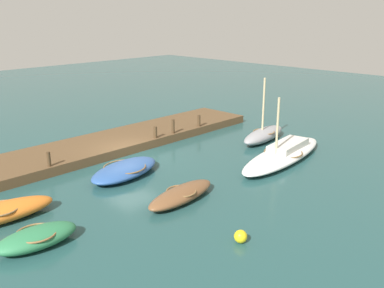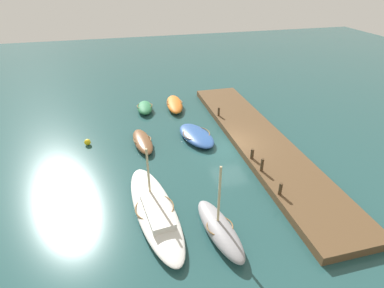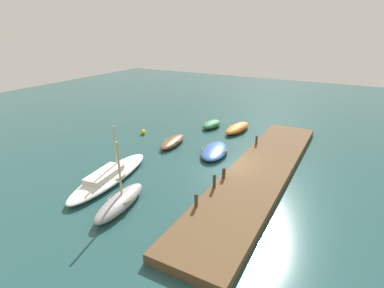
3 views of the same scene
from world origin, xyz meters
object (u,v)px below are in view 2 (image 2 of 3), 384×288
object	(u,v)px
marker_buoy	(88,142)
rowboat_brown	(143,141)
mooring_post_mid_east	(252,154)
mooring_post_east	(219,112)
dinghy_green	(145,107)
motorboat_blue	(196,135)
sailboat_white	(155,210)
mooring_post_west	(280,189)
mooring_post_mid_west	(262,165)
rowboat_grey	(220,229)
rowboat_orange	(175,104)

from	to	relation	value
marker_buoy	rowboat_brown	bearing A→B (deg)	-104.03
mooring_post_mid_east	mooring_post_east	distance (m)	6.92
dinghy_green	motorboat_blue	distance (m)	7.03
sailboat_white	dinghy_green	bearing A→B (deg)	-11.19
marker_buoy	motorboat_blue	bearing A→B (deg)	-97.86
sailboat_white	mooring_post_west	world-z (taller)	sailboat_white
rowboat_brown	mooring_post_mid_west	world-z (taller)	mooring_post_mid_west
rowboat_grey	mooring_post_mid_west	distance (m)	5.71
rowboat_orange	motorboat_blue	size ratio (longest dim) A/B	0.94
rowboat_orange	marker_buoy	size ratio (longest dim) A/B	9.04
rowboat_grey	mooring_post_mid_west	xyz separation A→B (m)	(3.95, -4.09, 0.53)
rowboat_brown	mooring_post_mid_east	size ratio (longest dim) A/B	5.69
dinghy_green	mooring_post_mid_east	xyz separation A→B (m)	(-10.58, -5.88, 0.51)
sailboat_white	mooring_post_mid_west	xyz separation A→B (m)	(1.73, -6.97, 0.59)
motorboat_blue	mooring_post_east	xyz separation A→B (m)	(2.58, -2.66, 0.56)
mooring_post_mid_east	rowboat_brown	bearing A→B (deg)	56.65
motorboat_blue	mooring_post_mid_east	world-z (taller)	mooring_post_mid_east
dinghy_green	rowboat_brown	bearing A→B (deg)	176.18
mooring_post_west	mooring_post_mid_west	size ratio (longest dim) A/B	0.85
mooring_post_east	marker_buoy	world-z (taller)	mooring_post_east
dinghy_green	mooring_post_mid_west	world-z (taller)	mooring_post_mid_west
rowboat_grey	rowboat_brown	xyz separation A→B (m)	(9.88, 2.69, -0.12)
rowboat_orange	marker_buoy	bearing A→B (deg)	129.76
marker_buoy	rowboat_grey	bearing A→B (deg)	-148.44
mooring_post_mid_west	rowboat_brown	bearing A→B (deg)	48.79
rowboat_orange	mooring_post_west	size ratio (longest dim) A/B	5.64
sailboat_white	mooring_post_east	xyz separation A→B (m)	(10.13, -6.97, 0.52)
rowboat_grey	marker_buoy	xyz separation A→B (m)	(10.88, 6.68, -0.19)
rowboat_grey	mooring_post_mid_west	size ratio (longest dim) A/B	5.20
rowboat_brown	mooring_post_mid_east	distance (m)	8.13
mooring_post_mid_west	rowboat_grey	bearing A→B (deg)	134.01
mooring_post_west	motorboat_blue	bearing A→B (deg)	18.04
mooring_post_west	mooring_post_east	size ratio (longest dim) A/B	1.02
rowboat_orange	rowboat_grey	world-z (taller)	rowboat_grey
rowboat_orange	rowboat_grey	distance (m)	16.11
dinghy_green	mooring_post_east	xyz separation A→B (m)	(-3.66, -5.88, 0.53)
mooring_post_mid_west	mooring_post_east	world-z (taller)	mooring_post_mid_west
sailboat_white	rowboat_brown	bearing A→B (deg)	-8.13
mooring_post_east	dinghy_green	bearing A→B (deg)	58.10
motorboat_blue	mooring_post_east	size ratio (longest dim) A/B	6.14
mooring_post_west	rowboat_orange	bearing A→B (deg)	12.03
rowboat_grey	mooring_post_mid_west	bearing A→B (deg)	-53.86
motorboat_blue	sailboat_white	bearing A→B (deg)	138.05
motorboat_blue	mooring_post_mid_east	xyz separation A→B (m)	(-4.34, -2.66, 0.54)
rowboat_orange	rowboat_brown	size ratio (longest dim) A/B	1.07
dinghy_green	sailboat_white	bearing A→B (deg)	179.97
rowboat_grey	motorboat_blue	bearing A→B (deg)	-16.18
rowboat_brown	mooring_post_mid_east	world-z (taller)	mooring_post_mid_east
motorboat_blue	marker_buoy	size ratio (longest dim) A/B	9.63
rowboat_brown	mooring_post_mid_west	xyz separation A→B (m)	(-5.93, -6.78, 0.65)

